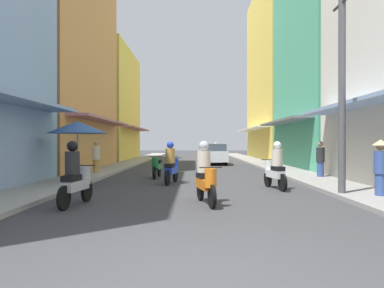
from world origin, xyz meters
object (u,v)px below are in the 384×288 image
at_px(motorbike_white, 275,168).
at_px(pedestrian_crossing, 320,160).
at_px(motorbike_orange, 205,176).
at_px(pedestrian_far, 96,158).
at_px(pedestrian_foreground, 381,166).
at_px(motorbike_silver, 76,177).
at_px(vendor_umbrella, 78,127).
at_px(motorbike_blue, 171,165).
at_px(parked_car, 214,154).
at_px(motorbike_black, 216,151).
at_px(utility_pole, 342,87).
at_px(motorbike_green, 157,166).

xyz_separation_m(motorbike_white, pedestrian_crossing, (2.59, 3.23, 0.09)).
height_order(motorbike_orange, pedestrian_far, pedestrian_far).
bearing_deg(pedestrian_foreground, motorbike_silver, -172.86).
relative_size(pedestrian_crossing, vendor_umbrella, 0.68).
xyz_separation_m(motorbike_blue, parked_car, (2.26, 12.39, 0.04)).
distance_m(motorbike_silver, pedestrian_far, 8.73).
relative_size(motorbike_orange, motorbike_white, 1.00).
xyz_separation_m(motorbike_black, vendor_umbrella, (-6.41, -22.19, 1.40)).
bearing_deg(motorbike_black, utility_pole, -85.33).
bearing_deg(motorbike_silver, vendor_umbrella, 107.13).
bearing_deg(pedestrian_foreground, utility_pole, 147.49).
distance_m(motorbike_white, parked_car, 14.02).
height_order(motorbike_orange, vendor_umbrella, vendor_umbrella).
bearing_deg(parked_car, pedestrian_far, -124.95).
bearing_deg(motorbike_white, vendor_umbrella, 168.34).
bearing_deg(pedestrian_far, motorbike_orange, -58.95).
height_order(pedestrian_far, vendor_umbrella, vendor_umbrella).
relative_size(motorbike_silver, motorbike_orange, 1.01).
xyz_separation_m(motorbike_green, parked_car, (3.04, 10.14, 0.24)).
relative_size(motorbike_black, parked_car, 0.43).
xyz_separation_m(pedestrian_far, pedestrian_crossing, (9.93, -2.03, -0.02)).
height_order(motorbike_orange, pedestrian_foreground, pedestrian_foreground).
bearing_deg(pedestrian_crossing, utility_pole, -102.40).
relative_size(motorbike_orange, pedestrian_crossing, 1.12).
xyz_separation_m(motorbike_green, motorbike_white, (4.31, -3.83, 0.20)).
bearing_deg(motorbike_white, pedestrian_far, 144.36).
xyz_separation_m(motorbike_orange, pedestrian_foreground, (4.70, 0.67, 0.21)).
height_order(motorbike_silver, vendor_umbrella, vendor_umbrella).
bearing_deg(motorbike_green, motorbike_blue, -70.86).
bearing_deg(utility_pole, motorbike_white, 130.06).
distance_m(motorbike_blue, vendor_umbrella, 3.74).
height_order(pedestrian_foreground, vendor_umbrella, vendor_umbrella).
distance_m(motorbike_green, pedestrian_foreground, 9.02).
relative_size(motorbike_green, motorbike_blue, 1.01).
distance_m(motorbike_black, utility_pole, 25.60).
relative_size(motorbike_green, vendor_umbrella, 0.78).
bearing_deg(motorbike_black, motorbike_orange, -93.88).
relative_size(motorbike_blue, motorbike_silver, 0.99).
height_order(motorbike_black, vendor_umbrella, vendor_umbrella).
bearing_deg(motorbike_silver, motorbike_white, 30.62).
bearing_deg(pedestrian_crossing, motorbike_black, 98.85).
relative_size(motorbike_blue, pedestrian_far, 1.11).
distance_m(motorbike_silver, vendor_umbrella, 5.13).
height_order(motorbike_black, pedestrian_foreground, pedestrian_foreground).
bearing_deg(motorbike_blue, parked_car, 79.64).
height_order(motorbike_white, vendor_umbrella, vendor_umbrella).
bearing_deg(utility_pole, motorbike_orange, -162.88).
height_order(motorbike_green, pedestrian_foreground, pedestrian_foreground).
bearing_deg(utility_pole, pedestrian_crossing, 77.60).
xyz_separation_m(pedestrian_far, vendor_umbrella, (0.35, -3.82, 1.30)).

